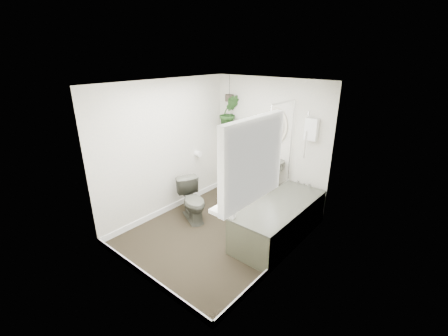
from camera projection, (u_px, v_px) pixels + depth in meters
The scene contains 22 objects.
floor at pixel (218, 232), 4.79m from camera, with size 2.30×2.80×0.02m, color black.
ceiling at pixel (217, 82), 3.95m from camera, with size 2.30×2.80×0.02m, color white.
wall_back at pixel (269, 143), 5.38m from camera, with size 2.30×0.02×2.30m, color beige.
wall_front at pixel (135, 198), 3.36m from camera, with size 2.30×0.02×2.30m, color beige.
wall_left at pixel (166, 149), 5.06m from camera, with size 0.02×2.80×2.30m, color beige.
wall_right at pixel (288, 186), 3.67m from camera, with size 0.02×2.80×2.30m, color beige.
skirting at pixel (218, 229), 4.77m from camera, with size 2.30×2.80×0.10m, color white.
bathtub at pixel (279, 220), 4.56m from camera, with size 0.72×1.72×0.58m, color #48493E, non-canonical shape.
bath_screen at pixel (281, 147), 4.75m from camera, with size 0.04×0.72×1.40m, color silver, non-canonical shape.
shower_box at pixel (311, 129), 4.70m from camera, with size 0.20×0.10×0.35m, color white.
oval_mirror at pixel (275, 126), 5.14m from camera, with size 0.46×0.03×0.62m, color beige.
wall_sconce at pixel (255, 128), 5.41m from camera, with size 0.04×0.04×0.22m, color black.
toilet_roll_holder at pixel (198, 154), 5.62m from camera, with size 0.11×0.11×0.11m, color white.
window_recess at pixel (253, 161), 3.03m from camera, with size 0.08×1.00×0.90m, color white.
window_sill at pixel (246, 196), 3.23m from camera, with size 0.18×1.00×0.04m, color white.
window_blinds at pixel (249, 160), 3.06m from camera, with size 0.01×0.86×0.76m, color white.
toilet at pixel (193, 200), 5.05m from camera, with size 0.38×0.67×0.69m, color #48493E.
pedestal_sink at pixel (268, 183), 5.42m from camera, with size 0.54×0.46×0.92m, color #48493E, non-canonical shape.
sill_plant at pixel (257, 176), 3.41m from camera, with size 0.20×0.17×0.22m, color black.
hanging_plant at pixel (229, 113), 5.56m from camera, with size 0.37×0.30×0.67m, color black.
soap_bottle at pixel (232, 212), 4.03m from camera, with size 0.08×0.08×0.17m, color black.
hanging_pot at pixel (229, 98), 5.46m from camera, with size 0.16×0.16×0.12m, color #2D261E.
Camera 1 is at (2.70, -3.07, 2.68)m, focal length 24.00 mm.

